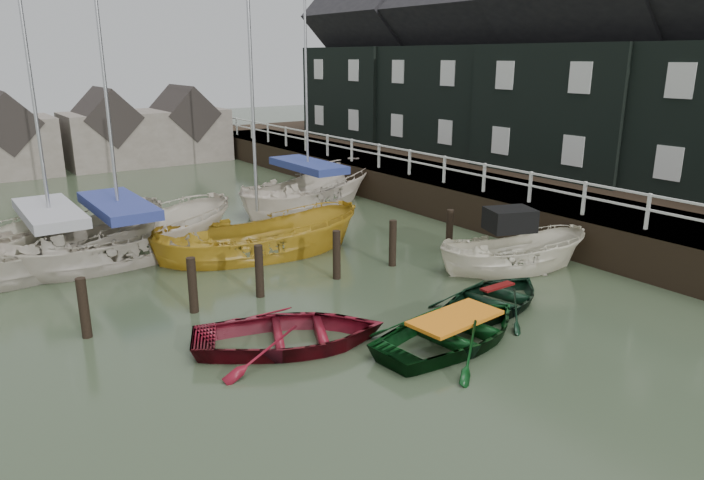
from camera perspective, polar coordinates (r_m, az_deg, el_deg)
ground at (r=14.82m, az=1.19°, el=-7.67°), size 120.00×120.00×0.00m
pier at (r=27.77m, az=4.86°, el=5.27°), size 3.04×32.00×2.70m
land_strip at (r=31.67m, az=12.58°, el=5.01°), size 14.00×38.00×1.50m
quay_houses at (r=30.19m, az=15.18°, el=15.17°), size 6.52×28.14×10.01m
mooring_pilings at (r=16.48m, az=-8.13°, el=-3.42°), size 13.72×0.22×1.80m
far_sheds at (r=38.18m, az=-21.64°, el=8.98°), size 14.00×4.08×4.39m
rowboat_red at (r=13.83m, az=-5.59°, el=-9.59°), size 5.01×4.41×0.86m
rowboat_green at (r=14.10m, az=9.27°, el=-9.22°), size 4.34×3.30×0.84m
rowboat_dkgreen at (r=16.20m, az=12.97°, el=-5.94°), size 4.06×3.30×0.74m
motorboat at (r=18.92m, az=14.29°, el=-2.47°), size 4.86×3.17×2.71m
sailboat_a at (r=20.69m, az=-25.25°, el=-2.04°), size 7.65×4.31×10.77m
sailboat_b at (r=20.70m, az=-20.05°, el=-1.43°), size 7.60×3.39×11.17m
sailboat_c at (r=20.07m, az=-8.45°, el=-1.27°), size 6.99×3.77×10.54m
sailboat_d at (r=26.50m, az=-3.96°, el=3.32°), size 7.89×4.90×12.74m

